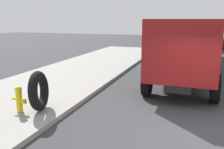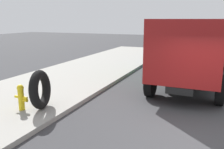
# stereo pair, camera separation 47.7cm
# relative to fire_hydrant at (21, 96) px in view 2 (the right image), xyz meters

# --- Properties ---
(ground_plane) EXTENTS (80.00, 80.00, 0.00)m
(ground_plane) POSITION_rel_fire_hydrant_xyz_m (0.57, -5.32, -0.60)
(ground_plane) COLOR #38383A
(sidewalk_curb) EXTENTS (36.00, 5.00, 0.15)m
(sidewalk_curb) POSITION_rel_fire_hydrant_xyz_m (0.57, 1.18, -0.52)
(sidewalk_curb) COLOR #99968E
(sidewalk_curb) RESTS_ON ground
(fire_hydrant) EXTENTS (0.21, 0.48, 0.83)m
(fire_hydrant) POSITION_rel_fire_hydrant_xyz_m (0.00, 0.00, 0.00)
(fire_hydrant) COLOR yellow
(fire_hydrant) RESTS_ON sidewalk_curb
(loose_tire) EXTENTS (1.32, 0.70, 1.28)m
(loose_tire) POSITION_rel_fire_hydrant_xyz_m (0.34, -0.49, 0.19)
(loose_tire) COLOR black
(loose_tire) RESTS_ON sidewalk_curb
(dump_truck_green) EXTENTS (7.01, 2.82, 3.00)m
(dump_truck_green) POSITION_rel_fire_hydrant_xyz_m (5.55, -4.59, 1.02)
(dump_truck_green) COLOR #237033
(dump_truck_green) RESTS_ON ground
(dump_truck_blue) EXTENTS (7.06, 2.95, 3.00)m
(dump_truck_blue) POSITION_rel_fire_hydrant_xyz_m (12.96, -5.11, 1.02)
(dump_truck_blue) COLOR #1E3899
(dump_truck_blue) RESTS_ON ground
(dump_truck_orange) EXTENTS (7.10, 3.05, 3.00)m
(dump_truck_orange) POSITION_rel_fire_hydrant_xyz_m (22.59, -6.21, 1.02)
(dump_truck_orange) COLOR orange
(dump_truck_orange) RESTS_ON ground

